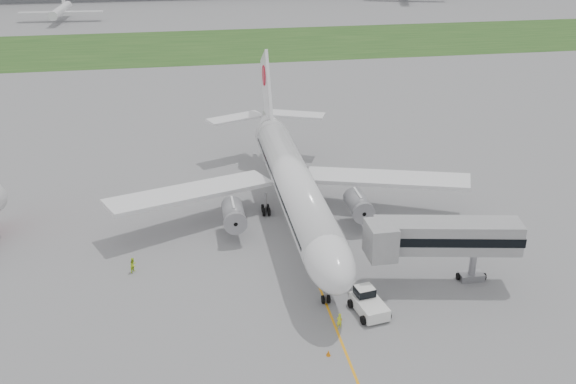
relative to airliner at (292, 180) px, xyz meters
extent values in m
plane|color=gray|center=(0.00, -4.87, -5.66)|extent=(600.00, 600.00, 0.00)
cube|color=#244C1C|center=(0.00, 115.13, -5.65)|extent=(600.00, 50.00, 0.02)
cylinder|color=white|center=(0.00, -0.87, -0.06)|extent=(5.00, 38.00, 5.00)
ellipsoid|color=white|center=(0.00, -20.37, -0.06)|extent=(5.00, 11.00, 5.00)
cube|color=black|center=(0.00, -21.37, 0.84)|extent=(3.20, 1.54, 1.14)
cone|color=white|center=(0.00, 21.13, 0.74)|extent=(5.00, 10.53, 6.16)
cube|color=white|center=(-13.00, 1.13, -1.26)|extent=(22.13, 13.52, 1.70)
cube|color=white|center=(13.00, 1.13, -1.26)|extent=(22.13, 13.52, 1.70)
cylinder|color=gray|center=(-8.00, -3.37, -2.66)|extent=(2.70, 5.20, 2.70)
cylinder|color=gray|center=(8.00, -3.37, -2.66)|extent=(2.70, 5.20, 2.70)
cube|color=white|center=(0.00, 22.63, 5.84)|extent=(0.45, 10.90, 12.76)
cylinder|color=red|center=(0.00, 23.63, 7.84)|extent=(0.60, 3.20, 3.20)
cube|color=white|center=(-5.00, 23.63, 1.14)|extent=(9.54, 6.34, 0.35)
cube|color=white|center=(5.00, 23.63, 1.14)|extent=(9.54, 6.34, 0.35)
cylinder|color=#9C9CA1|center=(0.00, -19.87, -4.11)|extent=(0.24, 0.24, 3.10)
cylinder|color=black|center=(-3.20, 2.13, -5.11)|extent=(1.40, 1.10, 1.10)
cylinder|color=black|center=(3.20, 2.13, -5.11)|extent=(1.40, 1.10, 1.10)
cube|color=white|center=(3.95, -22.37, -4.85)|extent=(3.27, 4.92, 1.22)
cube|color=white|center=(3.74, -21.17, -3.84)|extent=(2.07, 1.91, 1.01)
cube|color=black|center=(3.74, -21.17, -3.78)|extent=(2.13, 1.96, 0.86)
cylinder|color=black|center=(2.34, -21.10, -5.20)|extent=(0.50, 0.96, 0.91)
cylinder|color=black|center=(5.04, -20.64, -5.20)|extent=(0.50, 0.96, 0.91)
cylinder|color=black|center=(2.85, -24.10, -5.20)|extent=(0.50, 0.96, 0.91)
cylinder|color=black|center=(5.55, -23.64, -5.20)|extent=(0.50, 0.96, 0.91)
cube|color=#A0A0A3|center=(13.57, -18.09, 0.11)|extent=(15.90, 6.15, 3.33)
cube|color=black|center=(13.57, -18.09, 0.11)|extent=(16.14, 6.30, 1.00)
cube|color=#A0A0A3|center=(6.27, -17.85, 0.11)|extent=(2.89, 3.78, 3.78)
cylinder|color=#9C9CA1|center=(16.94, -18.16, -3.55)|extent=(0.78, 0.78, 4.22)
cube|color=#9C9CA1|center=(16.94, -18.16, -5.27)|extent=(2.91, 2.02, 0.78)
cylinder|color=black|center=(15.52, -17.90, -5.27)|extent=(0.47, 0.83, 0.78)
cylinder|color=black|center=(18.36, -18.43, -5.27)|extent=(0.47, 0.83, 0.78)
cone|color=orange|center=(-1.69, -28.28, -5.36)|extent=(0.43, 0.43, 0.59)
cone|color=orange|center=(0.77, -23.05, -5.41)|extent=(0.36, 0.36, 0.49)
imported|color=#E1F829|center=(0.33, -24.26, -4.83)|extent=(0.70, 0.58, 1.66)
imported|color=#C1EA27|center=(-20.07, -10.08, -4.77)|extent=(1.05, 1.10, 1.79)
camera|label=1|loc=(-13.60, -74.72, 32.62)|focal=40.00mm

